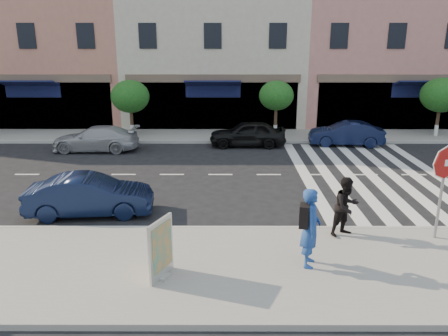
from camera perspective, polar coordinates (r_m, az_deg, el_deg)
ground at (r=14.25m, az=-0.64°, el=-5.76°), size 120.00×120.00×0.00m
sidewalk_near at (r=10.85m, az=-0.91°, el=-13.02°), size 60.00×4.50×0.15m
sidewalk_far at (r=24.75m, az=-0.32°, el=4.22°), size 60.00×3.00×0.15m
building_west_mid at (r=32.20m, az=-21.36°, el=18.45°), size 10.00×9.00×14.00m
building_centre at (r=30.17m, az=-1.24°, el=16.86°), size 11.00×9.00×11.00m
building_east_mid at (r=32.23m, az=21.72°, el=17.52°), size 13.00×9.00×13.00m
street_tree_wb at (r=24.72m, az=-12.15°, el=9.09°), size 2.10×2.10×3.06m
street_tree_c at (r=24.32m, az=6.85°, el=9.34°), size 1.90×1.90×3.04m
street_tree_ea at (r=26.89m, az=26.49°, el=8.50°), size 2.20×2.20×3.19m
stop_sign at (r=12.86m, az=26.87°, el=-0.47°), size 0.93×0.11×2.63m
photographer at (r=10.64m, az=11.25°, el=-7.65°), size 0.61×0.80×1.95m
walker at (r=12.48m, az=15.68°, el=-4.88°), size 1.03×0.96×1.68m
poster_board at (r=10.14m, az=-8.21°, el=-10.53°), size 0.44×0.88×1.43m
car_near_mid at (r=14.47m, az=-17.11°, el=-3.45°), size 4.02×1.73×1.29m
car_far_left at (r=22.61m, az=-16.44°, el=3.70°), size 4.24×1.77×1.22m
car_far_mid at (r=22.65m, az=3.09°, el=4.53°), size 3.91×1.59×1.33m
car_far_right at (r=23.64m, az=15.65°, el=4.35°), size 3.89×1.67×1.25m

